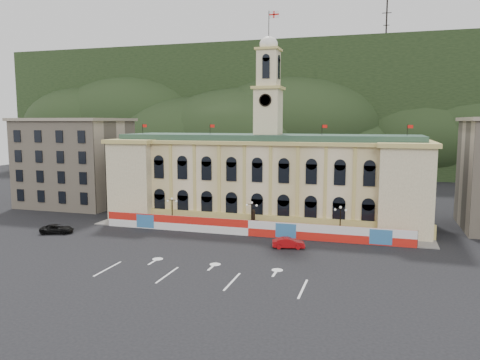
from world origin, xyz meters
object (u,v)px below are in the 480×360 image
(lamp_center, at_px, (252,214))
(black_suv, at_px, (57,229))
(red_sedan, at_px, (289,243))
(statue, at_px, (253,224))

(lamp_center, bearing_deg, black_suv, -162.76)
(red_sedan, bearing_deg, lamp_center, 31.73)
(lamp_center, bearing_deg, red_sedan, -44.75)
(red_sedan, bearing_deg, black_suv, 79.42)
(lamp_center, relative_size, black_suv, 0.91)
(statue, height_order, black_suv, statue)
(statue, distance_m, black_suv, 31.72)
(lamp_center, xyz_separation_m, red_sedan, (7.44, -7.38, -2.31))
(statue, relative_size, red_sedan, 0.77)
(statue, relative_size, black_suv, 0.66)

